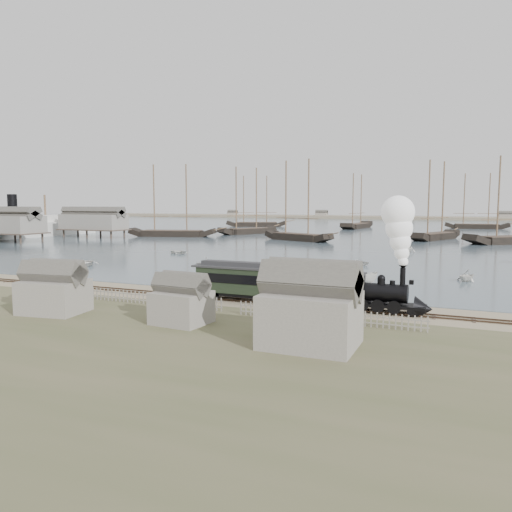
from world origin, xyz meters
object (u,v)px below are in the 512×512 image
at_px(passenger_coach, 260,281).
at_px(beached_dinghy, 239,291).
at_px(locomotive, 394,262).
at_px(steamship, 13,216).

height_order(passenger_coach, beached_dinghy, passenger_coach).
bearing_deg(locomotive, steamship, 152.99).
bearing_deg(passenger_coach, beached_dinghy, 142.25).
bearing_deg(locomotive, beached_dinghy, 170.48).
relative_size(locomotive, passenger_coach, 0.72).
relative_size(locomotive, beached_dinghy, 2.36).
xyz_separation_m(locomotive, steamship, (-105.61, 53.83, 1.42)).
distance_m(locomotive, passenger_coach, 12.41).
xyz_separation_m(beached_dinghy, steamship, (-90.06, 51.22, 5.42)).
height_order(locomotive, passenger_coach, locomotive).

